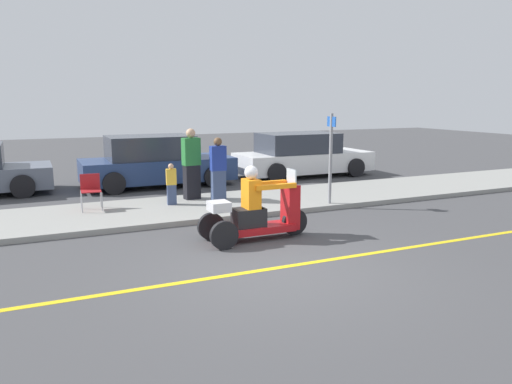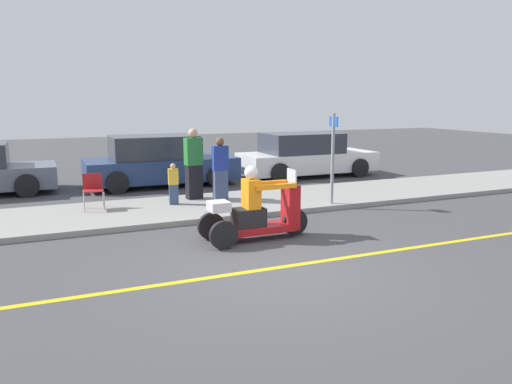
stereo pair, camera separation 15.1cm
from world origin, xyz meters
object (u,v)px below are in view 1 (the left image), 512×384
Objects in this scene: parked_car_lot_center at (155,162)px; parked_car_lot_right at (302,156)px; spectator_end_of_line at (218,171)px; motorcycle_trike at (257,213)px; spectator_near_curb at (171,185)px; folding_chair_set_back at (91,188)px; street_sign at (331,155)px; spectator_far_back at (191,165)px.

parked_car_lot_right is at bearing -1.21° from parked_car_lot_center.
parked_car_lot_center reaches higher than parked_car_lot_right.
motorcycle_trike is at bearing -97.08° from spectator_end_of_line.
spectator_end_of_line is 3.64m from parked_car_lot_center.
spectator_near_curb is at bearing -97.06° from parked_car_lot_center.
parked_car_lot_right is at bearing 54.52° from motorcycle_trike.
street_sign reaches higher than folding_chair_set_back.
spectator_far_back is (-0.53, 0.54, 0.10)m from spectator_end_of_line.
street_sign is at bearing -111.97° from parked_car_lot_right.
motorcycle_trike reaches higher than folding_chair_set_back.
parked_car_lot_center is at bearing 178.79° from parked_car_lot_right.
spectator_end_of_line reaches higher than parked_car_lot_right.
parked_car_lot_right is 1.03× the size of parked_car_lot_center.
spectator_far_back is 3.04m from parked_car_lot_center.
spectator_near_curb is at bearing -7.88° from folding_chair_set_back.
spectator_far_back is at bearing 134.27° from spectator_end_of_line.
spectator_near_curb is 0.56× the size of spectator_far_back.
motorcycle_trike is 6.79m from parked_car_lot_center.
parked_car_lot_center is at bearing 82.94° from spectator_near_curb.
street_sign is at bearing 32.97° from motorcycle_trike.
parked_car_lot_center is (-0.23, 3.02, -0.26)m from spectator_far_back.
spectator_far_back is at bearing 91.93° from motorcycle_trike.
spectator_far_back is 2.20× the size of folding_chair_set_back.
street_sign is (-1.96, -4.86, 0.61)m from parked_car_lot_right.
street_sign is at bearing -30.35° from spectator_end_of_line.
spectator_far_back is (-0.13, 3.75, 0.48)m from motorcycle_trike.
spectator_end_of_line is 3.06m from folding_chair_set_back.
spectator_far_back is 2.54m from folding_chair_set_back.
spectator_near_curb is 0.63× the size of spectator_end_of_line.
parked_car_lot_center reaches higher than motorcycle_trike.
spectator_end_of_line reaches higher than motorcycle_trike.
motorcycle_trike is 8.19m from parked_car_lot_right.
spectator_end_of_line is at bearing -141.58° from parked_car_lot_right.
street_sign is (2.92, -1.94, 0.33)m from spectator_far_back.
parked_car_lot_center reaches higher than folding_chair_set_back.
spectator_near_curb is (-0.79, 3.28, 0.09)m from motorcycle_trike.
parked_car_lot_right is at bearing 68.03° from street_sign.
folding_chair_set_back is 5.74m from street_sign.
parked_car_lot_center is (2.28, 3.24, 0.11)m from folding_chair_set_back.
motorcycle_trike is 0.98× the size of street_sign.
motorcycle_trike is 2.13× the size of spectator_near_curb.
spectator_near_curb is at bearing -148.54° from parked_car_lot_right.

